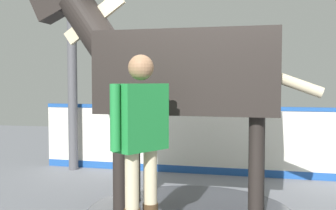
# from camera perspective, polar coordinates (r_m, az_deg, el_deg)

# --- Properties ---
(barrier_wall) EXTENTS (5.89, 0.32, 1.11)m
(barrier_wall) POSITION_cam_1_polar(r_m,az_deg,el_deg) (6.81, 6.25, -5.14)
(barrier_wall) COLOR silver
(barrier_wall) RESTS_ON ground
(roof_post_near) EXTENTS (0.16, 0.16, 2.88)m
(roof_post_near) POSITION_cam_1_polar(r_m,az_deg,el_deg) (7.26, -12.90, 2.65)
(roof_post_near) COLOR #4C4C51
(roof_post_near) RESTS_ON ground
(horse) EXTENTS (3.44, 0.99, 2.79)m
(horse) POSITION_cam_1_polar(r_m,az_deg,el_deg) (4.80, 1.39, 4.47)
(horse) COLOR black
(horse) RESTS_ON ground
(handler) EXTENTS (0.46, 0.60, 1.76)m
(handler) POSITION_cam_1_polar(r_m,az_deg,el_deg) (3.88, -3.68, -3.97)
(handler) COLOR #47331E
(handler) RESTS_ON ground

